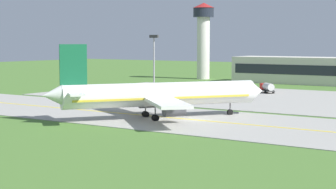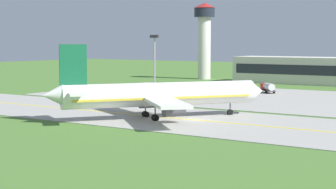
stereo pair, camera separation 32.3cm
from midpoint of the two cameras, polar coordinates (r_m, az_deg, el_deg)
ground_plane at (r=96.79m, az=2.53°, el=-2.56°), size 500.00×500.00×0.00m
taxiway_strip at (r=96.79m, az=2.53°, el=-2.53°), size 240.00×28.00×0.10m
apron_pad at (r=130.73m, az=16.04°, el=-0.71°), size 140.00×52.00×0.10m
taxiway_centreline at (r=96.78m, az=2.53°, el=-2.50°), size 220.00×0.60×0.01m
airplane_lead at (r=98.18m, az=-1.02°, el=-0.02°), size 28.84×34.23×12.70m
service_truck_catering at (r=149.37m, az=9.67°, el=0.71°), size 5.63×5.75×2.65m
control_tower at (r=203.09m, az=3.46°, el=6.04°), size 7.60×7.60×26.55m
apron_light_mast at (r=137.96m, az=-1.45°, el=3.66°), size 2.40×0.50×14.70m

